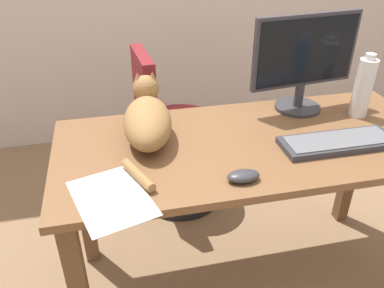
{
  "coord_description": "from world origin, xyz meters",
  "views": [
    {
      "loc": [
        -0.51,
        -1.22,
        1.52
      ],
      "look_at": [
        -0.25,
        -0.08,
        0.82
      ],
      "focal_mm": 36.66,
      "sensor_mm": 36.0,
      "label": 1
    }
  ],
  "objects_px": {
    "monitor": "(305,60)",
    "office_chair": "(171,141)",
    "computer_mouse": "(243,176)",
    "water_bottle": "(363,87)",
    "cat": "(147,118)",
    "keyboard": "(338,142)"
  },
  "relations": [
    {
      "from": "keyboard",
      "to": "water_bottle",
      "type": "xyz_separation_m",
      "value": [
        0.22,
        0.21,
        0.11
      ]
    },
    {
      "from": "office_chair",
      "to": "cat",
      "type": "xyz_separation_m",
      "value": [
        -0.18,
        -0.55,
        0.44
      ]
    },
    {
      "from": "monitor",
      "to": "cat",
      "type": "bearing_deg",
      "value": -171.04
    },
    {
      "from": "computer_mouse",
      "to": "water_bottle",
      "type": "relative_size",
      "value": 0.4
    },
    {
      "from": "computer_mouse",
      "to": "water_bottle",
      "type": "height_order",
      "value": "water_bottle"
    },
    {
      "from": "cat",
      "to": "water_bottle",
      "type": "bearing_deg",
      "value": -0.43
    },
    {
      "from": "computer_mouse",
      "to": "water_bottle",
      "type": "distance_m",
      "value": 0.74
    },
    {
      "from": "cat",
      "to": "water_bottle",
      "type": "xyz_separation_m",
      "value": [
        0.91,
        -0.01,
        0.05
      ]
    },
    {
      "from": "monitor",
      "to": "office_chair",
      "type": "bearing_deg",
      "value": 138.54
    },
    {
      "from": "monitor",
      "to": "cat",
      "type": "distance_m",
      "value": 0.71
    },
    {
      "from": "keyboard",
      "to": "water_bottle",
      "type": "distance_m",
      "value": 0.33
    },
    {
      "from": "cat",
      "to": "computer_mouse",
      "type": "bearing_deg",
      "value": -53.14
    },
    {
      "from": "cat",
      "to": "computer_mouse",
      "type": "xyz_separation_m",
      "value": [
        0.27,
        -0.36,
        -0.06
      ]
    },
    {
      "from": "keyboard",
      "to": "water_bottle",
      "type": "relative_size",
      "value": 1.62
    },
    {
      "from": "cat",
      "to": "water_bottle",
      "type": "distance_m",
      "value": 0.91
    },
    {
      "from": "keyboard",
      "to": "computer_mouse",
      "type": "xyz_separation_m",
      "value": [
        -0.42,
        -0.14,
        0.0
      ]
    },
    {
      "from": "keyboard",
      "to": "cat",
      "type": "distance_m",
      "value": 0.73
    },
    {
      "from": "monitor",
      "to": "computer_mouse",
      "type": "bearing_deg",
      "value": -131.78
    },
    {
      "from": "monitor",
      "to": "water_bottle",
      "type": "bearing_deg",
      "value": -26.99
    },
    {
      "from": "office_chair",
      "to": "keyboard",
      "type": "relative_size",
      "value": 2.09
    },
    {
      "from": "monitor",
      "to": "cat",
      "type": "relative_size",
      "value": 0.79
    },
    {
      "from": "monitor",
      "to": "water_bottle",
      "type": "height_order",
      "value": "monitor"
    }
  ]
}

